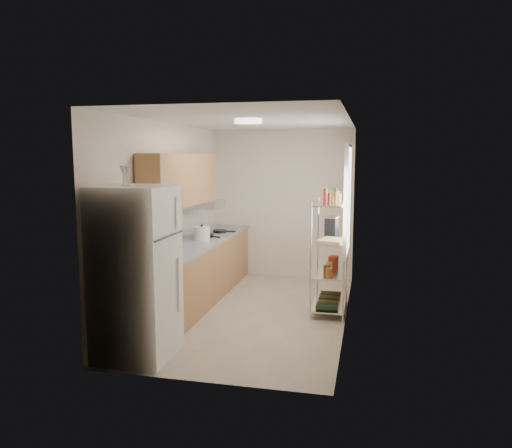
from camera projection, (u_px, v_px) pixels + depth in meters
The scene contains 16 objects.
room at pixel (254, 219), 6.70m from camera, with size 2.52×4.42×2.62m.
counter_run at pixel (201, 270), 7.44m from camera, with size 0.63×3.51×0.90m.
upper_cabinets at pixel (182, 180), 6.96m from camera, with size 0.33×2.20×0.72m, color #B57E4D.
range_hood at pixel (205, 204), 7.78m from camera, with size 0.50×0.60×0.12m, color #B7BABC.
window at pixel (348, 200), 6.74m from camera, with size 0.06×1.00×1.46m, color white.
bakers_rack at pixel (330, 232), 6.79m from camera, with size 0.45×0.90×1.73m.
ceiling_dome at pixel (248, 121), 6.24m from camera, with size 0.34×0.34×0.06m, color white.
refrigerator at pixel (136, 273), 5.26m from camera, with size 0.76×0.76×1.84m, color white.
wine_glass_a at pixel (123, 176), 5.10m from camera, with size 0.07×0.07×0.21m, color silver, non-canonical shape.
wine_glass_b at pixel (128, 176), 5.10m from camera, with size 0.07×0.07×0.19m, color silver, non-canonical shape.
rice_cooker at pixel (202, 233), 7.44m from camera, with size 0.24×0.24×0.20m, color silver.
frying_pan_large at pixel (205, 236), 7.68m from camera, with size 0.27×0.27×0.05m, color black.
frying_pan_small at pixel (220, 231), 8.12m from camera, with size 0.22×0.22×0.04m, color black.
cutting_board at pixel (333, 240), 6.65m from camera, with size 0.32×0.42×0.03m, color tan.
espresso_machine at pixel (332, 226), 7.11m from camera, with size 0.16×0.24×0.27m, color black.
storage_bag at pixel (333, 262), 7.10m from camera, with size 0.10×0.14×0.16m, color #A02E13.
Camera 1 is at (1.51, -6.48, 2.14)m, focal length 35.00 mm.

